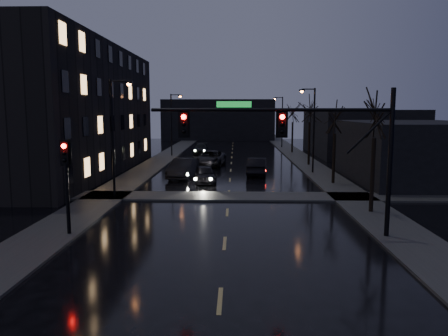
# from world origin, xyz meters

# --- Properties ---
(ground) EXTENTS (160.00, 160.00, 0.00)m
(ground) POSITION_xyz_m (0.00, 0.00, 0.00)
(ground) COLOR black
(ground) RESTS_ON ground
(sidewalk_left) EXTENTS (3.00, 140.00, 0.12)m
(sidewalk_left) POSITION_xyz_m (-8.50, 35.00, 0.06)
(sidewalk_left) COLOR #2D2D2B
(sidewalk_left) RESTS_ON ground
(sidewalk_right) EXTENTS (3.00, 140.00, 0.12)m
(sidewalk_right) POSITION_xyz_m (8.50, 35.00, 0.06)
(sidewalk_right) COLOR #2D2D2B
(sidewalk_right) RESTS_ON ground
(sidewalk_cross) EXTENTS (40.00, 3.00, 0.12)m
(sidewalk_cross) POSITION_xyz_m (0.00, 18.50, 0.06)
(sidewalk_cross) COLOR #2D2D2B
(sidewalk_cross) RESTS_ON ground
(apartment_block) EXTENTS (12.00, 30.00, 12.00)m
(apartment_block) POSITION_xyz_m (-16.50, 30.00, 6.00)
(apartment_block) COLOR black
(apartment_block) RESTS_ON ground
(commercial_right_near) EXTENTS (10.00, 14.00, 5.00)m
(commercial_right_near) POSITION_xyz_m (15.50, 26.00, 2.50)
(commercial_right_near) COLOR black
(commercial_right_near) RESTS_ON ground
(commercial_right_far) EXTENTS (12.00, 18.00, 6.00)m
(commercial_right_far) POSITION_xyz_m (17.00, 48.00, 3.00)
(commercial_right_far) COLOR black
(commercial_right_far) RESTS_ON ground
(far_block) EXTENTS (22.00, 10.00, 8.00)m
(far_block) POSITION_xyz_m (-3.00, 78.00, 4.00)
(far_block) COLOR black
(far_block) RESTS_ON ground
(signal_mast) EXTENTS (11.11, 0.41, 7.00)m
(signal_mast) POSITION_xyz_m (3.85, 9.00, 4.87)
(signal_mast) COLOR black
(signal_mast) RESTS_ON ground
(signal_pole_left) EXTENTS (0.35, 0.41, 4.53)m
(signal_pole_left) POSITION_xyz_m (-7.50, 8.99, 3.01)
(signal_pole_left) COLOR black
(signal_pole_left) RESTS_ON ground
(tree_near) EXTENTS (3.52, 3.52, 8.08)m
(tree_near) POSITION_xyz_m (8.40, 14.00, 6.22)
(tree_near) COLOR black
(tree_near) RESTS_ON ground
(tree_mid_a) EXTENTS (3.30, 3.30, 7.58)m
(tree_mid_a) POSITION_xyz_m (8.40, 24.00, 5.83)
(tree_mid_a) COLOR black
(tree_mid_a) RESTS_ON ground
(tree_mid_b) EXTENTS (3.74, 3.74, 8.59)m
(tree_mid_b) POSITION_xyz_m (8.40, 36.00, 6.61)
(tree_mid_b) COLOR black
(tree_mid_b) RESTS_ON ground
(tree_far) EXTENTS (3.43, 3.43, 7.88)m
(tree_far) POSITION_xyz_m (8.40, 50.00, 6.06)
(tree_far) COLOR black
(tree_far) RESTS_ON ground
(streetlight_l_near) EXTENTS (1.53, 0.28, 8.00)m
(streetlight_l_near) POSITION_xyz_m (-7.58, 18.00, 4.77)
(streetlight_l_near) COLOR black
(streetlight_l_near) RESTS_ON ground
(streetlight_l_far) EXTENTS (1.53, 0.28, 8.00)m
(streetlight_l_far) POSITION_xyz_m (-7.58, 45.00, 4.77)
(streetlight_l_far) COLOR black
(streetlight_l_far) RESTS_ON ground
(streetlight_r_mid) EXTENTS (1.53, 0.28, 8.00)m
(streetlight_r_mid) POSITION_xyz_m (7.58, 30.00, 4.77)
(streetlight_r_mid) COLOR black
(streetlight_r_mid) RESTS_ON ground
(streetlight_r_far) EXTENTS (1.53, 0.28, 8.00)m
(streetlight_r_far) POSITION_xyz_m (7.58, 58.00, 4.77)
(streetlight_r_far) COLOR black
(streetlight_r_far) RESTS_ON ground
(oncoming_car_a) EXTENTS (2.18, 4.32, 1.41)m
(oncoming_car_a) POSITION_xyz_m (-2.05, 24.57, 0.70)
(oncoming_car_a) COLOR black
(oncoming_car_a) RESTS_ON ground
(oncoming_car_b) EXTENTS (2.51, 5.41, 1.72)m
(oncoming_car_b) POSITION_xyz_m (-4.15, 27.02, 0.86)
(oncoming_car_b) COLOR black
(oncoming_car_b) RESTS_ON ground
(oncoming_car_c) EXTENTS (3.43, 6.23, 1.65)m
(oncoming_car_c) POSITION_xyz_m (-2.22, 35.35, 0.83)
(oncoming_car_c) COLOR black
(oncoming_car_c) RESTS_ON ground
(oncoming_car_d) EXTENTS (2.13, 5.01, 1.44)m
(oncoming_car_d) POSITION_xyz_m (-4.28, 48.26, 0.72)
(oncoming_car_d) COLOR black
(oncoming_car_d) RESTS_ON ground
(lead_car) EXTENTS (2.09, 5.00, 1.61)m
(lead_car) POSITION_xyz_m (2.46, 29.06, 0.80)
(lead_car) COLOR black
(lead_car) RESTS_ON ground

